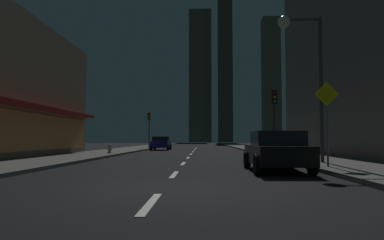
% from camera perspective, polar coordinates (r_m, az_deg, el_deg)
% --- Properties ---
extents(ground_plane, '(78.00, 136.00, 0.10)m').
position_cam_1_polar(ground_plane, '(40.40, 0.49, -4.85)').
color(ground_plane, black).
extents(sidewalk_right, '(4.00, 76.00, 0.15)m').
position_cam_1_polar(sidewalk_right, '(40.83, 10.40, -4.60)').
color(sidewalk_right, '#605E59').
rests_on(sidewalk_right, ground).
extents(sidewalk_left, '(4.00, 76.00, 0.15)m').
position_cam_1_polar(sidewalk_left, '(41.16, -9.33, -4.60)').
color(sidewalk_left, '#605E59').
rests_on(sidewalk_left, ground).
extents(lane_marking_center, '(0.16, 43.80, 0.01)m').
position_cam_1_polar(lane_marking_center, '(27.21, -0.17, -5.57)').
color(lane_marking_center, silver).
rests_on(lane_marking_center, ground).
extents(skyscraper_distant_tall, '(8.97, 6.56, 53.47)m').
position_cam_1_polar(skyscraper_distant_tall, '(143.82, 1.34, 7.11)').
color(skyscraper_distant_tall, '#5D5845').
rests_on(skyscraper_distant_tall, ground).
extents(skyscraper_distant_mid, '(5.36, 7.05, 69.42)m').
position_cam_1_polar(skyscraper_distant_mid, '(139.89, 5.36, 10.76)').
color(skyscraper_distant_mid, '#444133').
rests_on(skyscraper_distant_mid, ground).
extents(skyscraper_distant_short, '(6.25, 6.09, 45.88)m').
position_cam_1_polar(skyscraper_distant_short, '(133.35, 12.70, 6.35)').
color(skyscraper_distant_short, '#605B48').
rests_on(skyscraper_distant_short, ground).
extents(car_parked_near, '(1.98, 4.24, 1.45)m').
position_cam_1_polar(car_parked_near, '(13.17, 13.48, -4.88)').
color(car_parked_near, black).
rests_on(car_parked_near, ground).
extents(car_parked_far, '(1.98, 4.24, 1.45)m').
position_cam_1_polar(car_parked_far, '(38.05, -5.04, -3.75)').
color(car_parked_far, navy).
rests_on(car_parked_far, ground).
extents(fire_hydrant_far_left, '(0.42, 0.30, 0.65)m').
position_cam_1_polar(fire_hydrant_far_left, '(26.46, -13.21, -4.58)').
color(fire_hydrant_far_left, '#B2B2B2').
rests_on(fire_hydrant_far_left, sidewalk_left).
extents(traffic_light_near_right, '(0.32, 0.48, 4.20)m').
position_cam_1_polar(traffic_light_near_right, '(23.11, 13.19, 1.99)').
color(traffic_light_near_right, '#2D2D2D').
rests_on(traffic_light_near_right, sidewalk_right).
extents(traffic_light_far_left, '(0.32, 0.48, 4.20)m').
position_cam_1_polar(traffic_light_far_left, '(42.04, -6.99, -0.34)').
color(traffic_light_far_left, '#2D2D2D').
rests_on(traffic_light_far_left, sidewalk_left).
extents(street_lamp_right, '(1.96, 0.56, 6.58)m').
position_cam_1_polar(street_lamp_right, '(16.79, 17.37, 10.45)').
color(street_lamp_right, '#38383D').
rests_on(street_lamp_right, sidewalk_right).
extents(pedestrian_crossing_sign, '(0.91, 0.08, 3.15)m').
position_cam_1_polar(pedestrian_crossing_sign, '(14.12, 21.05, 0.54)').
color(pedestrian_crossing_sign, slate).
rests_on(pedestrian_crossing_sign, sidewalk_right).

